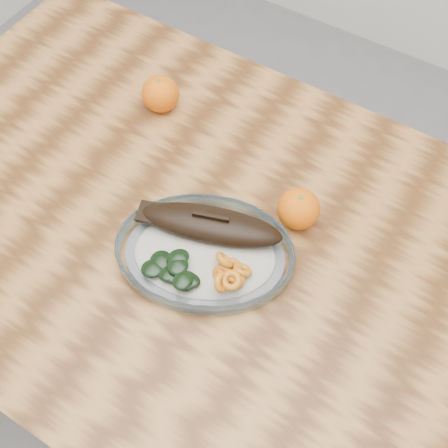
% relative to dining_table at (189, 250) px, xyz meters
% --- Properties ---
extents(ground, '(3.00, 3.00, 0.00)m').
position_rel_dining_table_xyz_m(ground, '(0.00, 0.00, -0.65)').
color(ground, slate).
rests_on(ground, ground).
extents(dining_table, '(1.20, 0.80, 0.75)m').
position_rel_dining_table_xyz_m(dining_table, '(0.00, 0.00, 0.00)').
color(dining_table, '#573114').
rests_on(dining_table, ground).
extents(plated_meal, '(0.69, 0.69, 0.08)m').
position_rel_dining_table_xyz_m(plated_meal, '(0.06, -0.04, 0.12)').
color(plated_meal, white).
rests_on(plated_meal, dining_table).
extents(orange_left, '(0.07, 0.07, 0.07)m').
position_rel_dining_table_xyz_m(orange_left, '(-0.19, 0.20, 0.13)').
color(orange_left, '#FF4F05').
rests_on(orange_left, dining_table).
extents(orange_right, '(0.07, 0.07, 0.07)m').
position_rel_dining_table_xyz_m(orange_right, '(0.16, 0.10, 0.13)').
color(orange_right, '#FF4F05').
rests_on(orange_right, dining_table).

